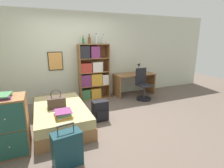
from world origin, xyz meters
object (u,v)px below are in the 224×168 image
at_px(desk, 134,80).
at_px(bottle_blue, 103,40).
at_px(bottle_brown, 89,40).
at_px(book_stack_on_bed, 63,114).
at_px(desk_chair, 143,89).
at_px(magazine_pile_on_dresser, 1,96).
at_px(bookcase, 92,73).
at_px(bed, 61,115).
at_px(suitcase, 67,149).
at_px(backpack, 100,111).
at_px(bottle_clear, 96,40).
at_px(handbag, 56,102).
at_px(dresser, 10,126).
at_px(bottle_green, 83,41).
at_px(desk_lamp, 139,66).

bearing_deg(desk, bottle_blue, 170.72).
relative_size(bottle_brown, desk, 0.21).
relative_size(book_stack_on_bed, desk_chair, 0.40).
xyz_separation_m(magazine_pile_on_dresser, bookcase, (2.06, 2.09, -0.17)).
bearing_deg(bed, magazine_pile_on_dresser, -143.46).
xyz_separation_m(bed, book_stack_on_bed, (-0.01, -0.56, 0.27)).
bearing_deg(suitcase, bed, 86.87).
relative_size(book_stack_on_bed, backpack, 0.82).
xyz_separation_m(bottle_clear, desk_chair, (1.24, -0.72, -1.48)).
distance_m(handbag, bottle_blue, 2.51).
xyz_separation_m(suitcase, bottle_brown, (1.18, 2.81, 1.52)).
bearing_deg(dresser, bottle_clear, 44.13).
bearing_deg(backpack, desk, 39.75).
bearing_deg(desk_chair, suitcase, -141.74).
distance_m(bottle_green, bottle_blue, 0.63).
bearing_deg(magazine_pile_on_dresser, book_stack_on_bed, 6.94).
height_order(book_stack_on_bed, bottle_blue, bottle_blue).
bearing_deg(desk_chair, magazine_pile_on_dresser, -157.92).
xyz_separation_m(suitcase, magazine_pile_on_dresser, (-0.83, 0.67, 0.71)).
bearing_deg(bed, desk_chair, 16.00).
xyz_separation_m(bed, magazine_pile_on_dresser, (-0.91, -0.67, 0.76)).
xyz_separation_m(magazine_pile_on_dresser, desk, (3.46, 1.95, -0.47)).
bearing_deg(bottle_blue, suitcase, -120.08).
distance_m(dresser, magazine_pile_on_dresser, 0.50).
bearing_deg(bottle_clear, desk, -7.88).
xyz_separation_m(suitcase, bookcase, (1.22, 2.76, 0.53)).
distance_m(suitcase, bottle_clear, 3.47).
relative_size(desk, desk_chair, 1.38).
xyz_separation_m(bottle_clear, backpack, (-0.46, -1.58, -1.56)).
distance_m(bed, magazine_pile_on_dresser, 1.36).
height_order(handbag, book_stack_on_bed, handbag).
relative_size(bottle_green, backpack, 0.50).
xyz_separation_m(bed, bottle_clear, (1.32, 1.45, 1.58)).
xyz_separation_m(bed, backpack, (0.86, -0.13, 0.02)).
relative_size(handbag, desk_lamp, 1.05).
bearing_deg(bookcase, backpack, -100.65).
bearing_deg(bottle_blue, bed, -136.81).
height_order(suitcase, desk_chair, desk_chair).
relative_size(bookcase, desk, 1.27).
bearing_deg(desk_lamp, book_stack_on_bed, -145.54).
bearing_deg(backpack, desk_chair, 26.87).
bearing_deg(dresser, bed, 37.57).
bearing_deg(desk_lamp, bottle_blue, 175.37).
distance_m(bed, bookcase, 1.92).
bearing_deg(bottle_clear, magazine_pile_on_dresser, -136.34).
bearing_deg(book_stack_on_bed, bottle_brown, 61.10).
bearing_deg(bed, bottle_blue, 43.19).
bearing_deg(desk, bottle_brown, 172.51).
bearing_deg(handbag, desk, 26.74).
relative_size(bookcase, desk_lamp, 4.57).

